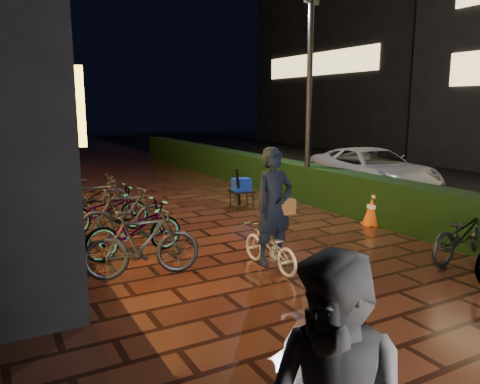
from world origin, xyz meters
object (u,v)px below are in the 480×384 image
cyclist (272,225)px  cart_assembly (241,186)px  traffic_barrier (356,204)px  van (372,170)px

cyclist → cart_assembly: bearing=67.1°
traffic_barrier → cart_assembly: bearing=129.1°
cyclist → cart_assembly: (1.78, 4.22, -0.17)m
traffic_barrier → cyclist: bearing=-151.4°
van → cart_assembly: 4.66m
van → cyclist: bearing=-137.4°
van → cart_assembly: size_ratio=4.27×
cyclist → cart_assembly: size_ratio=1.79×
van → traffic_barrier: size_ratio=2.81×
traffic_barrier → van: bearing=40.6°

